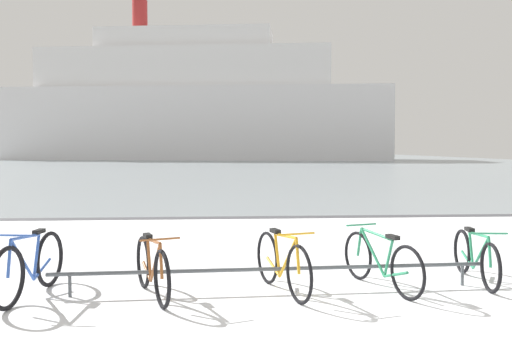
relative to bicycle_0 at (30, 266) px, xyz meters
name	(u,v)px	position (x,y,z in m)	size (l,w,h in m)	color
ground	(240,164)	(4.37, 51.02, -0.42)	(80.00, 132.00, 0.08)	white
bike_rack	(274,270)	(2.96, 0.09, -0.11)	(5.54, 0.29, 0.31)	#4C5156
bicycle_0	(30,266)	(0.00, 0.00, 0.00)	(0.46, 1.73, 0.84)	black
bicycle_1	(152,268)	(1.47, -0.10, -0.02)	(0.67, 1.56, 0.78)	black
bicycle_2	(282,263)	(3.06, 0.00, -0.01)	(0.61, 1.63, 0.81)	black
bicycle_3	(381,261)	(4.33, 0.10, -0.02)	(0.65, 1.67, 0.77)	black
bicycle_4	(475,257)	(5.70, 0.34, -0.04)	(0.46, 1.68, 0.74)	black
ferry_ship	(193,106)	(-1.59, 70.59, 7.22)	(54.86, 19.48, 22.64)	white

